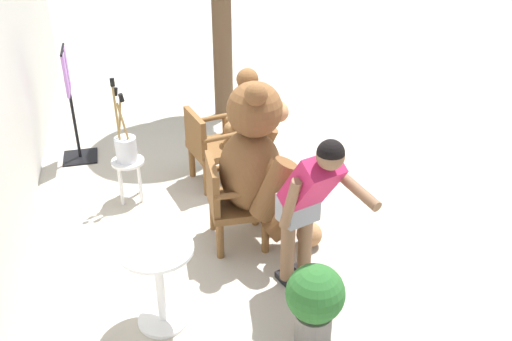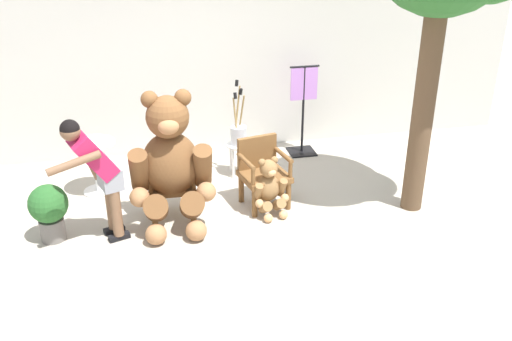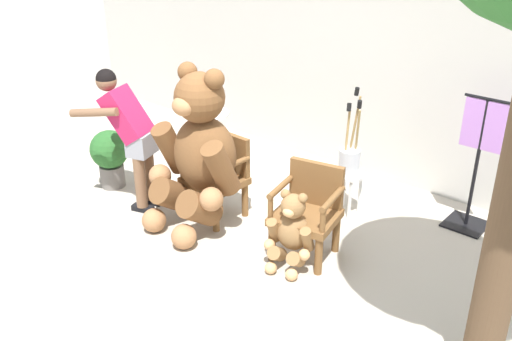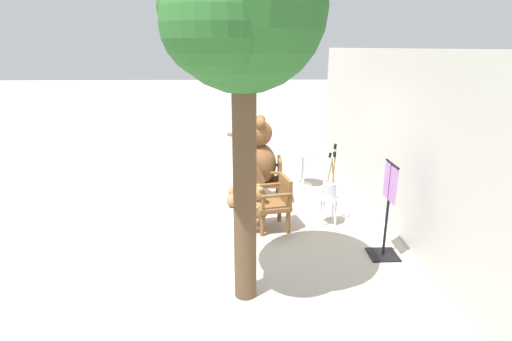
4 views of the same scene
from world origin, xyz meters
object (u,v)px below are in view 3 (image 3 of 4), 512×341
object	(u,v)px
wooden_chair_right	(308,209)
person_visitor	(129,128)
teddy_bear_small	(291,231)
potted_plant	(110,154)
white_stool	(348,182)
round_side_table	(207,133)
teddy_bear_large	(198,151)
wooden_chair_left	(219,174)
brush_bucket	(350,157)
clothing_display_stand	(477,161)

from	to	relation	value
wooden_chair_right	person_visitor	world-z (taller)	person_visitor
teddy_bear_small	potted_plant	bearing A→B (deg)	-178.73
white_stool	round_side_table	bearing A→B (deg)	-175.64
teddy_bear_large	round_side_table	bearing A→B (deg)	132.13
wooden_chair_right	potted_plant	distance (m)	2.55
teddy_bear_large	potted_plant	distance (m)	1.45
wooden_chair_left	person_visitor	xyz separation A→B (m)	(-0.81, -0.46, 0.44)
wooden_chair_right	teddy_bear_small	distance (m)	0.30
brush_bucket	teddy_bear_small	bearing A→B (deg)	-82.37
wooden_chair_left	brush_bucket	world-z (taller)	brush_bucket
white_stool	teddy_bear_large	bearing A→B (deg)	-130.79
person_visitor	wooden_chair_right	bearing A→B (deg)	13.23
teddy_bear_small	person_visitor	world-z (taller)	person_visitor
teddy_bear_small	clothing_display_stand	distance (m)	2.00
wooden_chair_right	teddy_bear_large	distance (m)	1.22
white_stool	clothing_display_stand	distance (m)	1.28
wooden_chair_right	white_stool	bearing A→B (deg)	98.67
wooden_chair_right	clothing_display_stand	distance (m)	1.76
person_visitor	white_stool	distance (m)	2.33
white_stool	potted_plant	bearing A→B (deg)	-152.76
wooden_chair_right	clothing_display_stand	xyz separation A→B (m)	(0.95, 1.46, 0.26)
wooden_chair_left	white_stool	world-z (taller)	wooden_chair_left
teddy_bear_small	white_stool	bearing A→B (deg)	97.66
teddy_bear_large	white_stool	xyz separation A→B (m)	(1.01, 1.16, -0.45)
teddy_bear_small	round_side_table	distance (m)	2.33
round_side_table	teddy_bear_large	bearing A→B (deg)	-47.87
person_visitor	teddy_bear_small	bearing A→B (deg)	5.19
brush_bucket	wooden_chair_left	bearing A→B (deg)	-138.08
teddy_bear_small	white_stool	distance (m)	1.19
person_visitor	round_side_table	bearing A→B (deg)	95.27
white_stool	round_side_table	world-z (taller)	round_side_table
round_side_table	teddy_bear_small	bearing A→B (deg)	-26.28
teddy_bear_small	wooden_chair_left	bearing A→B (deg)	166.37
teddy_bear_small	brush_bucket	world-z (taller)	brush_bucket
wooden_chair_left	wooden_chair_right	distance (m)	1.14
teddy_bear_large	clothing_display_stand	bearing A→B (deg)	39.57
wooden_chair_left	person_visitor	bearing A→B (deg)	-150.54
wooden_chair_right	clothing_display_stand	bearing A→B (deg)	56.94
white_stool	brush_bucket	size ratio (longest dim) A/B	0.51
white_stool	wooden_chair_right	bearing A→B (deg)	-81.33
wooden_chair_left	wooden_chair_right	bearing A→B (deg)	-0.07
teddy_bear_small	wooden_chair_right	bearing A→B (deg)	94.37
potted_plant	clothing_display_stand	bearing A→B (deg)	27.30
clothing_display_stand	person_visitor	bearing A→B (deg)	-146.52
wooden_chair_left	wooden_chair_right	xyz separation A→B (m)	(1.14, -0.00, 0.00)
round_side_table	clothing_display_stand	bearing A→B (deg)	13.28
wooden_chair_left	person_visitor	world-z (taller)	person_visitor
teddy_bear_small	potted_plant	world-z (taller)	teddy_bear_small
wooden_chair_right	brush_bucket	distance (m)	0.93
teddy_bear_large	teddy_bear_small	size ratio (longest dim) A/B	2.21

